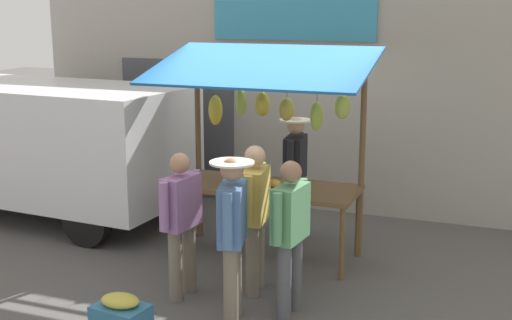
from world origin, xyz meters
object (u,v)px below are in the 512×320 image
object	(u,v)px
market_stall	(266,129)
shopper_with_shopping_bag	(255,209)
vendor_with_sunhat	(295,168)
shopper_in_grey_tee	(181,216)
parked_van	(28,137)
shopper_with_ponytail	(290,228)
produce_crate_near	(121,314)
shopper_in_striped_shirt	(232,227)

from	to	relation	value
market_stall	shopper_with_shopping_bag	world-z (taller)	market_stall
vendor_with_sunhat	shopper_in_grey_tee	distance (m)	2.21
shopper_with_shopping_bag	vendor_with_sunhat	bearing A→B (deg)	-3.32
vendor_with_sunhat	parked_van	xyz separation A→B (m)	(3.92, 0.28, 0.19)
shopper_with_ponytail	shopper_in_grey_tee	bearing A→B (deg)	96.16
shopper_with_ponytail	parked_van	distance (m)	4.94
shopper_in_grey_tee	produce_crate_near	xyz separation A→B (m)	(0.19, 0.90, -0.71)
market_stall	vendor_with_sunhat	world-z (taller)	market_stall
market_stall	vendor_with_sunhat	xyz separation A→B (m)	(-0.14, -0.71, -0.62)
parked_van	produce_crate_near	bearing A→B (deg)	143.18
vendor_with_sunhat	produce_crate_near	world-z (taller)	vendor_with_sunhat
shopper_with_ponytail	produce_crate_near	world-z (taller)	shopper_with_ponytail
market_stall	shopper_with_ponytail	world-z (taller)	market_stall
market_stall	shopper_in_grey_tee	xyz separation A→B (m)	(0.38, 1.44, -0.68)
vendor_with_sunhat	parked_van	size ratio (longest dim) A/B	0.35
vendor_with_sunhat	shopper_with_shopping_bag	world-z (taller)	vendor_with_sunhat
shopper_with_shopping_bag	produce_crate_near	distance (m)	1.70
shopper_with_ponytail	shopper_with_shopping_bag	size ratio (longest dim) A/B	0.98
shopper_with_ponytail	parked_van	world-z (taller)	parked_van
parked_van	produce_crate_near	world-z (taller)	parked_van
shopper_with_shopping_bag	shopper_in_striped_shirt	xyz separation A→B (m)	(-0.05, 0.71, 0.04)
shopper_in_striped_shirt	parked_van	bearing A→B (deg)	47.08
shopper_in_striped_shirt	produce_crate_near	world-z (taller)	shopper_in_striped_shirt
market_stall	shopper_with_shopping_bag	size ratio (longest dim) A/B	1.59
shopper_in_grey_tee	shopper_in_striped_shirt	size ratio (longest dim) A/B	0.95
shopper_in_striped_shirt	shopper_with_ponytail	bearing A→B (deg)	-68.79
produce_crate_near	shopper_in_grey_tee	bearing A→B (deg)	-101.71
produce_crate_near	market_stall	bearing A→B (deg)	-103.68
shopper_in_grey_tee	shopper_with_shopping_bag	bearing A→B (deg)	-53.06
shopper_with_shopping_bag	shopper_in_striped_shirt	world-z (taller)	shopper_in_striped_shirt
produce_crate_near	parked_van	bearing A→B (deg)	-40.71
produce_crate_near	shopper_in_striped_shirt	bearing A→B (deg)	-147.60
market_stall	shopper_with_shopping_bag	xyz separation A→B (m)	(-0.27, 1.07, -0.65)
parked_van	shopper_with_shopping_bag	bearing A→B (deg)	163.69
shopper_with_shopping_bag	produce_crate_near	xyz separation A→B (m)	(0.84, 1.27, -0.74)
shopper_in_striped_shirt	produce_crate_near	bearing A→B (deg)	107.69
shopper_with_shopping_bag	shopper_in_grey_tee	bearing A→B (deg)	112.02
shopper_with_shopping_bag	shopper_in_striped_shirt	distance (m)	0.71
market_stall	shopper_with_shopping_bag	distance (m)	1.28
shopper_with_ponytail	shopper_with_shopping_bag	xyz separation A→B (m)	(0.50, -0.38, 0.03)
shopper_in_grey_tee	shopper_in_striped_shirt	distance (m)	0.78
market_stall	shopper_in_grey_tee	distance (m)	1.64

